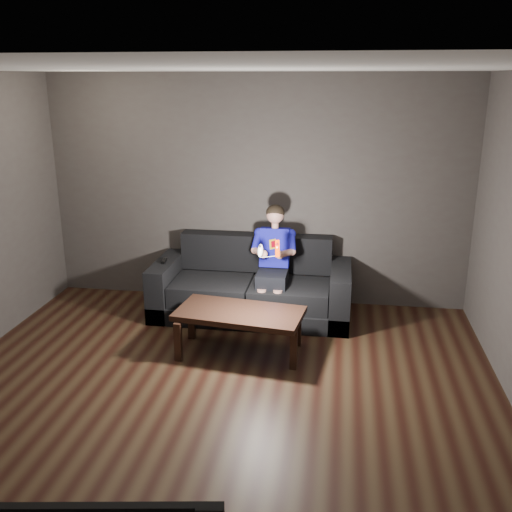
# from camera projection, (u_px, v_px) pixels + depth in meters

# --- Properties ---
(floor) EXTENTS (5.00, 5.00, 0.00)m
(floor) POSITION_uv_depth(u_px,v_px,m) (210.00, 406.00, 4.77)
(floor) COLOR black
(floor) RESTS_ON ground
(back_wall) EXTENTS (5.00, 0.04, 2.70)m
(back_wall) POSITION_uv_depth(u_px,v_px,m) (256.00, 191.00, 6.73)
(back_wall) COLOR #403938
(back_wall) RESTS_ON ground
(front_wall) EXTENTS (5.00, 0.04, 2.70)m
(front_wall) POSITION_uv_depth(u_px,v_px,m) (41.00, 458.00, 2.01)
(front_wall) COLOR #403938
(front_wall) RESTS_ON ground
(ceiling) EXTENTS (5.00, 5.00, 0.02)m
(ceiling) POSITION_uv_depth(u_px,v_px,m) (201.00, 68.00, 3.97)
(ceiling) COLOR silver
(ceiling) RESTS_ON back_wall
(sofa) EXTENTS (2.24, 0.97, 0.86)m
(sofa) POSITION_uv_depth(u_px,v_px,m) (252.00, 291.00, 6.58)
(sofa) COLOR black
(sofa) RESTS_ON floor
(child) EXTENTS (0.49, 0.61, 1.21)m
(child) POSITION_uv_depth(u_px,v_px,m) (274.00, 254.00, 6.35)
(child) COLOR black
(child) RESTS_ON sofa
(wii_remote_red) EXTENTS (0.06, 0.07, 0.18)m
(wii_remote_red) POSITION_uv_depth(u_px,v_px,m) (277.00, 248.00, 5.83)
(wii_remote_red) COLOR #F03500
(wii_remote_red) RESTS_ON child
(nunchuk_white) EXTENTS (0.07, 0.10, 0.15)m
(nunchuk_white) POSITION_uv_depth(u_px,v_px,m) (260.00, 251.00, 5.87)
(nunchuk_white) COLOR silver
(nunchuk_white) RESTS_ON child
(wii_remote_black) EXTENTS (0.06, 0.17, 0.03)m
(wii_remote_black) POSITION_uv_depth(u_px,v_px,m) (164.00, 261.00, 6.54)
(wii_remote_black) COLOR black
(wii_remote_black) RESTS_ON sofa
(coffee_table) EXTENTS (1.30, 0.77, 0.45)m
(coffee_table) POSITION_uv_depth(u_px,v_px,m) (240.00, 317.00, 5.60)
(coffee_table) COLOR black
(coffee_table) RESTS_ON floor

